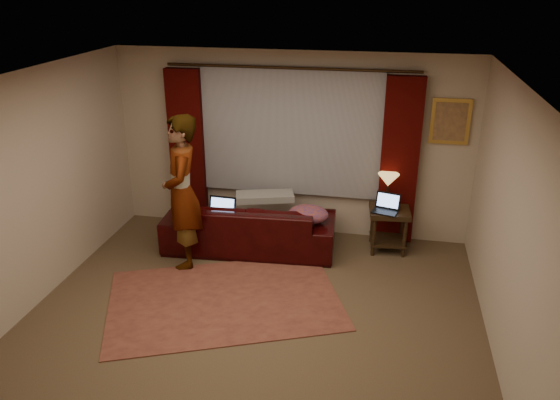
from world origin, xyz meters
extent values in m
cube|color=brown|center=(0.00, 0.00, -0.01)|extent=(5.00, 5.00, 0.01)
cube|color=silver|center=(0.00, 0.00, 2.60)|extent=(5.00, 5.00, 0.02)
cube|color=#BDAB94|center=(0.00, 2.50, 1.30)|extent=(5.00, 0.02, 2.60)
cube|color=#BDAB94|center=(0.00, -2.50, 1.30)|extent=(5.00, 0.02, 2.60)
cube|color=#BDAB94|center=(-2.50, 0.00, 1.30)|extent=(0.02, 5.00, 2.60)
cube|color=#BDAB94|center=(2.50, 0.00, 1.30)|extent=(0.02, 5.00, 2.60)
cube|color=gray|center=(0.00, 2.44, 1.50)|extent=(2.50, 0.05, 1.80)
cube|color=#350403|center=(-1.50, 2.39, 1.18)|extent=(0.50, 0.14, 2.30)
cube|color=#350403|center=(1.50, 2.39, 1.18)|extent=(0.50, 0.14, 2.30)
cylinder|color=black|center=(0.00, 2.39, 2.38)|extent=(0.04, 0.04, 3.40)
cube|color=gold|center=(2.10, 2.47, 1.75)|extent=(0.50, 0.04, 0.60)
imported|color=black|center=(-0.44, 1.79, 0.47)|extent=(2.37, 1.15, 0.93)
cube|color=gray|center=(-0.28, 2.03, 0.94)|extent=(0.85, 0.52, 0.09)
ellipsoid|color=brown|center=(0.37, 1.76, 0.58)|extent=(0.65, 0.57, 0.23)
cube|color=brown|center=(-0.41, 0.45, 0.01)|extent=(3.10, 2.63, 0.01)
cube|color=black|center=(1.42, 2.12, 0.30)|extent=(0.57, 0.57, 0.61)
imported|color=gray|center=(-1.15, 1.21, 0.99)|extent=(0.74, 0.74, 1.98)
camera|label=1|loc=(1.29, -4.75, 3.52)|focal=35.00mm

